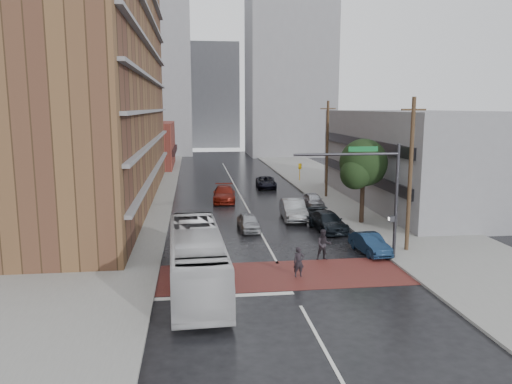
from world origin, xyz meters
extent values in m
plane|color=black|center=(0.00, 0.00, 0.00)|extent=(160.00, 160.00, 0.00)
cube|color=maroon|center=(0.00, 0.50, 0.01)|extent=(14.00, 5.00, 0.02)
cube|color=gray|center=(-11.50, 25.00, 0.07)|extent=(9.00, 90.00, 0.15)
cube|color=gray|center=(11.50, 25.00, 0.07)|extent=(9.00, 90.00, 0.15)
cube|color=brown|center=(-14.00, 24.00, 14.00)|extent=(10.00, 44.00, 28.00)
cube|color=brown|center=(-12.00, 54.00, 3.50)|extent=(8.00, 16.00, 7.00)
cube|color=gray|center=(16.50, 20.00, 4.50)|extent=(11.00, 26.00, 9.00)
cube|color=gray|center=(-14.00, 78.00, 16.00)|extent=(18.00, 16.00, 32.00)
cube|color=gray|center=(14.00, 72.00, 18.00)|extent=(16.00, 14.00, 36.00)
cube|color=gray|center=(0.00, 95.00, 12.00)|extent=(12.00, 10.00, 24.00)
cylinder|color=#332319|center=(8.50, 12.00, 2.00)|extent=(0.36, 0.36, 4.00)
sphere|color=#1D3116|center=(8.50, 12.00, 5.00)|extent=(3.80, 3.80, 3.80)
sphere|color=#1D3116|center=(7.60, 11.20, 4.20)|extent=(2.40, 2.40, 2.40)
sphere|color=#1D3116|center=(9.30, 12.80, 4.40)|extent=(2.60, 2.60, 2.60)
cylinder|color=#2D2D33|center=(7.30, 2.50, 3.60)|extent=(0.20, 0.20, 7.20)
cylinder|color=#2D2D33|center=(4.10, 2.50, 6.60)|extent=(6.40, 0.16, 0.16)
imported|color=gold|center=(1.30, 2.50, 5.60)|extent=(0.20, 0.16, 1.00)
cube|color=#0C5926|center=(5.10, 2.50, 6.90)|extent=(1.80, 0.05, 0.30)
cube|color=#2D2D33|center=(7.05, 2.50, 2.60)|extent=(0.30, 0.30, 0.35)
cylinder|color=#473321|center=(8.80, 4.00, 5.00)|extent=(0.26, 0.26, 10.00)
cube|color=#473321|center=(8.80, 4.00, 9.20)|extent=(1.60, 0.12, 0.12)
cylinder|color=#473321|center=(8.80, 24.00, 5.00)|extent=(0.26, 0.26, 10.00)
cube|color=#473321|center=(8.80, 24.00, 9.20)|extent=(1.60, 0.12, 0.12)
imported|color=silver|center=(-4.86, -1.00, 1.57)|extent=(3.09, 11.40, 3.15)
imported|color=black|center=(0.77, 0.10, 0.85)|extent=(0.65, 0.45, 1.70)
imported|color=black|center=(2.97, 3.00, 0.97)|extent=(0.97, 0.77, 1.93)
imported|color=#95989C|center=(-0.82, 10.99, 0.65)|extent=(1.70, 3.85, 1.29)
imported|color=#94979A|center=(3.34, 14.28, 0.85)|extent=(2.06, 5.27, 1.71)
imported|color=maroon|center=(-1.92, 23.14, 0.78)|extent=(2.53, 5.49, 1.56)
imported|color=black|center=(3.49, 31.14, 0.67)|extent=(2.52, 4.94, 1.34)
imported|color=#122640|center=(6.30, 4.00, 0.64)|extent=(1.79, 4.02, 1.28)
imported|color=black|center=(5.20, 10.25, 0.71)|extent=(2.54, 5.07, 1.41)
imported|color=#A1A3A9|center=(6.30, 19.40, 0.65)|extent=(1.61, 3.87, 1.31)
camera|label=1|loc=(-4.94, -26.04, 9.36)|focal=35.00mm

